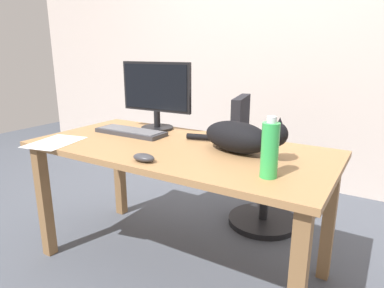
% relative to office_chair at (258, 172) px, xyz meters
% --- Properties ---
extents(ground_plane, '(8.00, 8.00, 0.00)m').
position_rel_office_chair_xyz_m(ground_plane, '(-0.19, -0.70, -0.38)').
color(ground_plane, '#474C56').
extents(back_wall, '(6.00, 0.04, 2.60)m').
position_rel_office_chair_xyz_m(back_wall, '(-0.19, 0.88, 0.92)').
color(back_wall, beige).
rests_on(back_wall, ground_plane).
extents(desk, '(1.57, 0.75, 0.70)m').
position_rel_office_chair_xyz_m(desk, '(-0.19, -0.70, 0.24)').
color(desk, '#9E7247').
rests_on(desk, ground_plane).
extents(office_chair, '(0.49, 0.48, 0.89)m').
position_rel_office_chair_xyz_m(office_chair, '(0.00, 0.00, 0.00)').
color(office_chair, black).
rests_on(office_chair, ground_plane).
extents(monitor, '(0.48, 0.20, 0.41)m').
position_rel_office_chair_xyz_m(monitor, '(-0.53, -0.43, 0.55)').
color(monitor, black).
rests_on(monitor, desk).
extents(keyboard, '(0.44, 0.15, 0.03)m').
position_rel_office_chair_xyz_m(keyboard, '(-0.58, -0.62, 0.34)').
color(keyboard, '#333338').
rests_on(keyboard, desk).
extents(cat, '(0.60, 0.27, 0.20)m').
position_rel_office_chair_xyz_m(cat, '(0.13, -0.64, 0.41)').
color(cat, black).
rests_on(cat, desk).
extents(computer_mouse, '(0.11, 0.06, 0.04)m').
position_rel_office_chair_xyz_m(computer_mouse, '(-0.18, -0.99, 0.34)').
color(computer_mouse, '#333338').
rests_on(computer_mouse, desk).
extents(paper_sheet, '(0.27, 0.33, 0.00)m').
position_rel_office_chair_xyz_m(paper_sheet, '(-0.81, -0.98, 0.33)').
color(paper_sheet, white).
rests_on(paper_sheet, desk).
extents(water_bottle, '(0.07, 0.07, 0.24)m').
position_rel_office_chair_xyz_m(water_bottle, '(0.35, -0.88, 0.44)').
color(water_bottle, green).
rests_on(water_bottle, desk).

